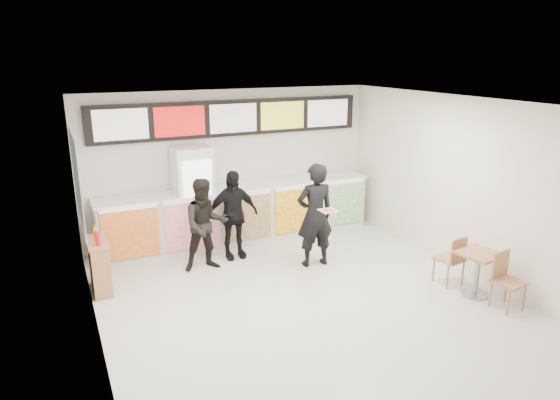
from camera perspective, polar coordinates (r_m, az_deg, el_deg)
floor at (r=7.68m, az=3.90°, el=-12.15°), size 7.00×7.00×0.00m
ceiling at (r=6.78m, az=4.40°, el=10.72°), size 7.00×7.00×0.00m
wall_back at (r=10.18m, az=-5.49°, el=4.06°), size 6.00×0.00×6.00m
wall_left at (r=6.27m, az=-20.68°, el=-4.92°), size 0.00×7.00×7.00m
wall_right at (r=8.89m, az=21.30°, el=1.17°), size 0.00×7.00×7.00m
service_counter at (r=10.05m, az=-4.56°, el=-1.56°), size 5.56×0.77×1.14m
menu_board at (r=9.94m, az=-5.46°, el=9.32°), size 5.50×0.14×0.70m
drinks_fridge at (r=9.67m, az=-9.84°, el=0.18°), size 0.70×0.67×2.00m
mirror_panel at (r=8.55m, az=-22.23°, el=2.23°), size 0.01×2.00×1.50m
customer_main at (r=8.78m, az=4.01°, el=-1.74°), size 0.72×0.50×1.87m
customer_left at (r=8.72m, az=-8.51°, el=-2.83°), size 0.83×0.66×1.64m
customer_mid at (r=9.16m, az=-5.45°, el=-1.69°), size 0.97×0.41×1.66m
pizza_slice at (r=8.34m, az=5.53°, el=-1.17°), size 0.36×0.36×0.02m
cafe_table at (r=8.39m, az=21.69°, el=-7.00°), size 0.66×1.50×0.85m
condiment_ledge at (r=8.47m, az=-19.91°, el=-7.06°), size 0.31×0.76×1.01m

